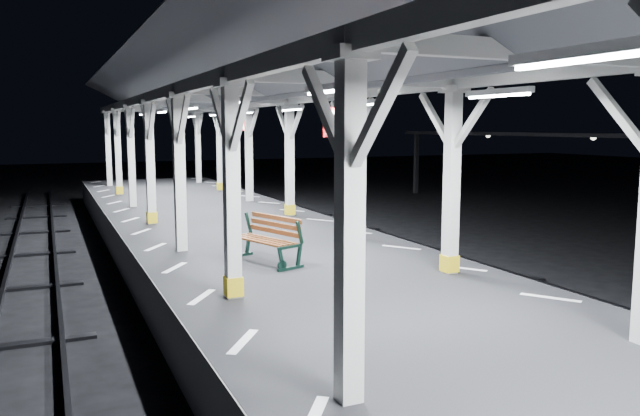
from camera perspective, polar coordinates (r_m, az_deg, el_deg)
ground at (r=9.17m, az=8.48°, el=-15.84°), size 120.00×120.00×0.00m
platform at (r=8.99m, az=8.54°, el=-12.91°), size 6.00×50.00×1.00m
hazard_stripes_left at (r=7.85m, az=-7.05°, el=-12.03°), size 1.00×48.00×0.01m
hazard_stripes_right at (r=10.30m, az=20.31°, el=-7.70°), size 1.00×48.00×0.01m
canopy at (r=8.47m, az=9.15°, el=13.75°), size 5.40×49.00×4.65m
bench_mid at (r=12.11m, az=-4.80°, el=-2.73°), size 1.11×1.77×0.90m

